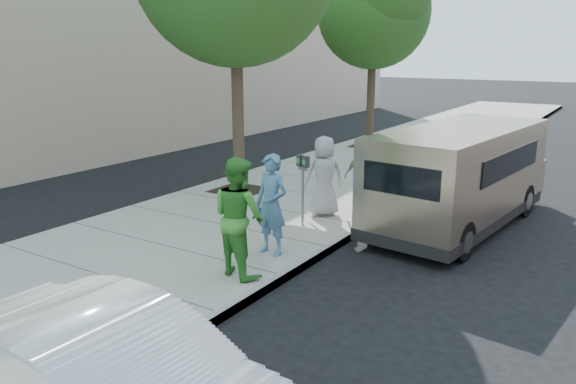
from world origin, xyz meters
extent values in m
plane|color=black|center=(0.00, 0.00, 0.00)|extent=(120.00, 120.00, 0.00)
cube|color=gray|center=(-1.00, 0.00, 0.07)|extent=(5.00, 60.00, 0.15)
cube|color=gray|center=(1.44, 0.00, 0.07)|extent=(0.12, 60.00, 0.16)
cube|color=black|center=(-2.30, 2.40, 0.15)|extent=(1.20, 1.20, 0.01)
cylinder|color=#38281E|center=(-2.30, 2.40, 2.13)|extent=(0.28, 0.28, 3.96)
cube|color=black|center=(-2.30, 10.00, 0.15)|extent=(1.20, 1.20, 0.01)
cylinder|color=#38281E|center=(-2.30, 10.00, 1.91)|extent=(0.28, 0.28, 3.52)
sphere|color=#22531B|center=(-2.30, 10.00, 4.71)|extent=(3.80, 3.80, 3.80)
sphere|color=#22531B|center=(-2.80, 10.50, 5.01)|extent=(2.66, 2.66, 2.66)
cylinder|color=gray|center=(0.44, 0.84, 0.70)|extent=(0.06, 0.06, 1.10)
cube|color=gray|center=(0.44, 0.84, 1.29)|extent=(0.22, 0.12, 0.08)
cube|color=#2D2D30|center=(0.36, 0.87, 1.43)|extent=(0.14, 0.13, 0.22)
cube|color=#2D2D30|center=(0.52, 0.81, 1.43)|extent=(0.14, 0.13, 0.22)
cube|color=tan|center=(2.91, 2.80, 1.11)|extent=(2.40, 5.15, 1.83)
cube|color=tan|center=(3.21, 5.50, 0.65)|extent=(1.74, 0.70, 0.78)
cube|color=black|center=(2.62, 0.32, 1.43)|extent=(1.37, 0.18, 0.51)
cylinder|color=black|center=(2.29, 4.52, 0.35)|extent=(0.32, 0.72, 0.70)
cylinder|color=black|center=(3.90, 4.34, 0.35)|extent=(0.32, 0.72, 0.70)
cylinder|color=black|center=(1.90, 1.16, 0.35)|extent=(0.32, 0.72, 0.70)
cylinder|color=black|center=(3.51, 0.98, 0.35)|extent=(0.32, 0.72, 0.70)
imported|color=teal|center=(0.82, -0.80, 1.00)|extent=(0.66, 0.46, 1.71)
imported|color=#388E2E|center=(0.90, -1.81, 1.07)|extent=(1.04, 0.90, 1.83)
imported|color=#99999B|center=(0.46, 1.66, 0.98)|extent=(0.95, 0.94, 1.66)
imported|color=gray|center=(1.20, 2.19, 0.97)|extent=(1.04, 0.80, 1.64)
camera|label=1|loc=(5.87, -8.23, 3.52)|focal=35.00mm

